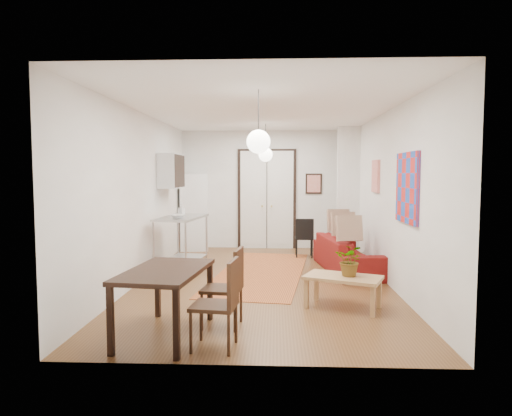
{
  "coord_description": "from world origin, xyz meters",
  "views": [
    {
      "loc": [
        0.22,
        -7.77,
        1.85
      ],
      "look_at": [
        -0.12,
        0.15,
        1.25
      ],
      "focal_mm": 32.0,
      "sensor_mm": 36.0,
      "label": 1
    }
  ],
  "objects_px": {
    "coffee_table": "(343,280)",
    "dining_chair_near": "(223,279)",
    "dining_table": "(165,277)",
    "kitchen_counter": "(182,234)",
    "fridge": "(194,212)",
    "black_side_chair": "(304,234)",
    "sofa": "(348,254)",
    "dining_chair_far": "(215,295)"
  },
  "relations": [
    {
      "from": "fridge",
      "to": "dining_table",
      "type": "relative_size",
      "value": 1.25
    },
    {
      "from": "dining_chair_far",
      "to": "black_side_chair",
      "type": "bearing_deg",
      "value": 173.13
    },
    {
      "from": "sofa",
      "to": "fridge",
      "type": "bearing_deg",
      "value": 48.01
    },
    {
      "from": "dining_table",
      "to": "black_side_chair",
      "type": "relative_size",
      "value": 1.7
    },
    {
      "from": "kitchen_counter",
      "to": "coffee_table",
      "type": "bearing_deg",
      "value": -32.45
    },
    {
      "from": "dining_table",
      "to": "dining_chair_far",
      "type": "height_order",
      "value": "dining_chair_far"
    },
    {
      "from": "black_side_chair",
      "to": "dining_chair_near",
      "type": "bearing_deg",
      "value": 74.98
    },
    {
      "from": "coffee_table",
      "to": "dining_chair_near",
      "type": "bearing_deg",
      "value": -155.69
    },
    {
      "from": "fridge",
      "to": "dining_chair_far",
      "type": "bearing_deg",
      "value": -85.83
    },
    {
      "from": "coffee_table",
      "to": "dining_chair_far",
      "type": "distance_m",
      "value": 2.12
    },
    {
      "from": "dining_table",
      "to": "black_side_chair",
      "type": "bearing_deg",
      "value": 69.77
    },
    {
      "from": "kitchen_counter",
      "to": "black_side_chair",
      "type": "height_order",
      "value": "kitchen_counter"
    },
    {
      "from": "dining_table",
      "to": "dining_chair_near",
      "type": "relative_size",
      "value": 1.54
    },
    {
      "from": "fridge",
      "to": "dining_chair_near",
      "type": "bearing_deg",
      "value": -84.32
    },
    {
      "from": "coffee_table",
      "to": "dining_chair_near",
      "type": "relative_size",
      "value": 1.21
    },
    {
      "from": "sofa",
      "to": "kitchen_counter",
      "type": "height_order",
      "value": "kitchen_counter"
    },
    {
      "from": "fridge",
      "to": "dining_chair_near",
      "type": "relative_size",
      "value": 1.93
    },
    {
      "from": "sofa",
      "to": "fridge",
      "type": "relative_size",
      "value": 1.2
    },
    {
      "from": "coffee_table",
      "to": "black_side_chair",
      "type": "bearing_deg",
      "value": 94.28
    },
    {
      "from": "dining_chair_far",
      "to": "kitchen_counter",
      "type": "bearing_deg",
      "value": -156.47
    },
    {
      "from": "kitchen_counter",
      "to": "dining_chair_near",
      "type": "xyz_separation_m",
      "value": [
        1.14,
        -3.02,
        -0.14
      ]
    },
    {
      "from": "kitchen_counter",
      "to": "fridge",
      "type": "distance_m",
      "value": 2.43
    },
    {
      "from": "coffee_table",
      "to": "kitchen_counter",
      "type": "relative_size",
      "value": 0.8
    },
    {
      "from": "dining_table",
      "to": "dining_chair_near",
      "type": "distance_m",
      "value": 0.76
    },
    {
      "from": "fridge",
      "to": "black_side_chair",
      "type": "relative_size",
      "value": 2.13
    },
    {
      "from": "black_side_chair",
      "to": "coffee_table",
      "type": "bearing_deg",
      "value": 94.63
    },
    {
      "from": "dining_chair_near",
      "to": "black_side_chair",
      "type": "xyz_separation_m",
      "value": [
        1.28,
        4.66,
        -0.05
      ]
    },
    {
      "from": "fridge",
      "to": "dining_chair_near",
      "type": "height_order",
      "value": "fridge"
    },
    {
      "from": "sofa",
      "to": "black_side_chair",
      "type": "distance_m",
      "value": 1.68
    },
    {
      "from": "fridge",
      "to": "dining_table",
      "type": "bearing_deg",
      "value": -91.0
    },
    {
      "from": "kitchen_counter",
      "to": "fridge",
      "type": "xyz_separation_m",
      "value": [
        -0.19,
        2.41,
        0.23
      ]
    },
    {
      "from": "dining_table",
      "to": "dining_chair_far",
      "type": "xyz_separation_m",
      "value": [
        0.6,
        -0.25,
        -0.13
      ]
    },
    {
      "from": "kitchen_counter",
      "to": "dining_chair_far",
      "type": "bearing_deg",
      "value": -65.04
    },
    {
      "from": "dining_table",
      "to": "dining_chair_far",
      "type": "distance_m",
      "value": 0.67
    },
    {
      "from": "sofa",
      "to": "coffee_table",
      "type": "height_order",
      "value": "sofa"
    },
    {
      "from": "dining_table",
      "to": "dining_chair_near",
      "type": "height_order",
      "value": "dining_chair_near"
    },
    {
      "from": "coffee_table",
      "to": "black_side_chair",
      "type": "height_order",
      "value": "black_side_chair"
    },
    {
      "from": "dining_table",
      "to": "kitchen_counter",
      "type": "bearing_deg",
      "value": 98.78
    },
    {
      "from": "coffee_table",
      "to": "dining_chair_far",
      "type": "xyz_separation_m",
      "value": [
        -1.57,
        -1.41,
        0.16
      ]
    },
    {
      "from": "coffee_table",
      "to": "sofa",
      "type": "bearing_deg",
      "value": 79.45
    },
    {
      "from": "kitchen_counter",
      "to": "black_side_chair",
      "type": "distance_m",
      "value": 2.92
    },
    {
      "from": "black_side_chair",
      "to": "dining_table",
      "type": "bearing_deg",
      "value": 70.12
    }
  ]
}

